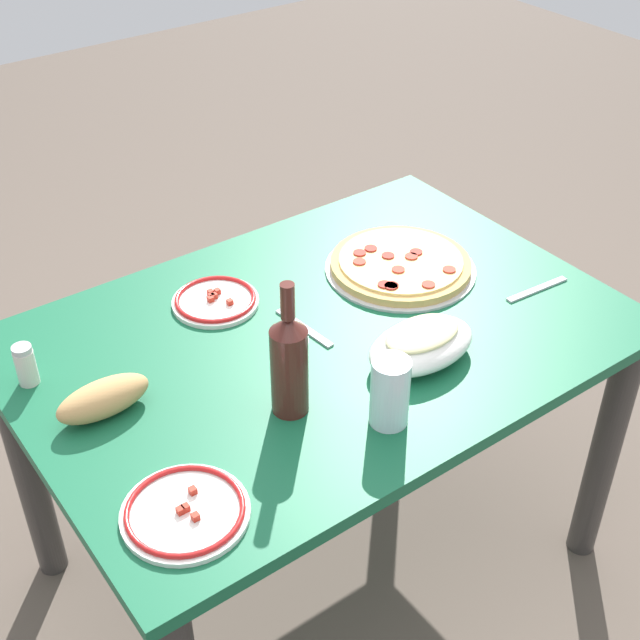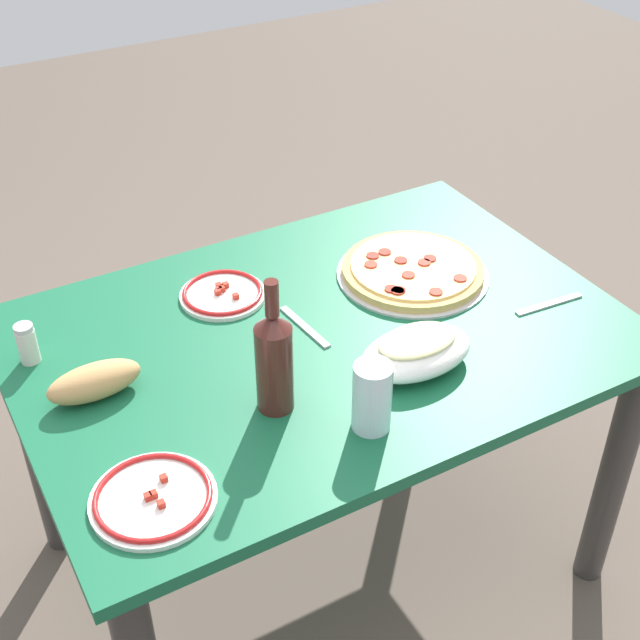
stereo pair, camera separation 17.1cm
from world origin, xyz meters
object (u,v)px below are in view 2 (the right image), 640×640
Objects in this scene: side_plate_far at (223,294)px; dining_table at (320,376)px; pepperoni_pizza at (413,270)px; water_glass at (372,397)px; side_plate_near at (153,498)px; bread_loaf at (94,382)px; baked_pasta_dish at (416,350)px; spice_shaker at (27,344)px; wine_bottle at (274,359)px.

dining_table is at bearing 120.01° from side_plate_far.
water_glass reaches higher than pepperoni_pizza.
bread_loaf reaches higher than side_plate_near.
baked_pasta_dish is 1.32× the size of bread_loaf.
bread_loaf reaches higher than dining_table.
side_plate_near and side_plate_far have the same top height.
bread_loaf is at bearing -21.28° from baked_pasta_dish.
side_plate_near is 0.48m from spice_shaker.
baked_pasta_dish is at bearing 56.61° from pepperoni_pizza.
spice_shaker is at bearing -44.61° from wine_bottle.
spice_shaker is (0.49, -0.50, -0.03)m from water_glass.
pepperoni_pizza is 0.44m from side_plate_far.
side_plate_near reaches higher than dining_table.
dining_table is 0.27m from baked_pasta_dish.
side_plate_near is at bearing 7.97° from baked_pasta_dish.
baked_pasta_dish is at bearing 173.77° from wine_bottle.
wine_bottle reaches higher than pepperoni_pizza.
bread_loaf is at bearing 28.02° from side_plate_far.
dining_table is 0.34m from wine_bottle.
side_plate_near is 1.12× the size of side_plate_far.
spice_shaker reaches higher than dining_table.
pepperoni_pizza is 0.76m from bread_loaf.
water_glass is (0.35, 0.38, 0.06)m from pepperoni_pizza.
baked_pasta_dish is 0.59m from side_plate_near.
side_plate_near is 1.18× the size of bread_loaf.
pepperoni_pizza is 0.85m from spice_shaker.
water_glass is at bearing 134.83° from spice_shaker.
pepperoni_pizza is at bearing 162.05° from side_plate_far.
dining_table is 5.23× the size of baked_pasta_dish.
baked_pasta_dish is at bearing 119.67° from side_plate_far.
wine_bottle reaches higher than dining_table.
wine_bottle is 0.52m from spice_shaker.
baked_pasta_dish reaches higher than bread_loaf.
bread_loaf is 2.08× the size of spice_shaker.
side_plate_far is 1.05× the size of bread_loaf.
spice_shaker is at bearing -30.78° from baked_pasta_dish.
baked_pasta_dish reaches higher than dining_table.
side_plate_near is at bearing 25.08° from pepperoni_pizza.
side_plate_far is (-0.35, -0.49, 0.00)m from side_plate_near.
pepperoni_pizza is 0.52m from water_glass.
wine_bottle is 0.35m from bread_loaf.
side_plate_near is at bearing 30.17° from dining_table.
dining_table is 9.04× the size of water_glass.
side_plate_far is at bearing -177.87° from spice_shaker.
dining_table is 0.61m from spice_shaker.
water_glass is 0.42m from side_plate_near.
spice_shaker is (0.84, -0.12, 0.03)m from pepperoni_pizza.
dining_table is at bearing 15.81° from pepperoni_pizza.
wine_bottle is at bearing 135.39° from spice_shaker.
bread_loaf reaches higher than pepperoni_pizza.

